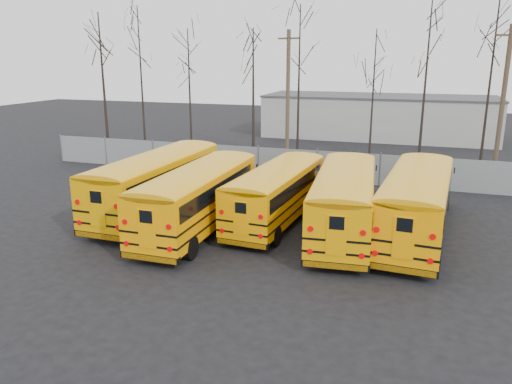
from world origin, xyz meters
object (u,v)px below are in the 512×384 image
(bus_d, at_px, (345,196))
(bus_e, at_px, (417,198))
(utility_pole_left, at_px, (288,94))
(utility_pole_right, at_px, (502,103))
(bus_b, at_px, (200,193))
(bus_a, at_px, (158,178))
(bus_c, at_px, (278,189))

(bus_d, relative_size, bus_e, 0.98)
(utility_pole_left, relative_size, utility_pole_right, 1.01)
(bus_b, height_order, bus_d, bus_d)
(bus_a, relative_size, utility_pole_right, 1.17)
(bus_c, relative_size, bus_e, 0.90)
(bus_c, bearing_deg, utility_pole_right, 51.98)
(bus_d, bearing_deg, bus_e, 4.20)
(utility_pole_left, bearing_deg, bus_c, -67.72)
(bus_e, xyz_separation_m, utility_pole_right, (4.58, 12.54, 3.18))
(bus_b, bearing_deg, bus_e, 11.79)
(bus_b, relative_size, bus_c, 1.06)
(bus_c, distance_m, bus_e, 6.43)
(bus_b, height_order, bus_c, bus_b)
(bus_b, distance_m, utility_pole_left, 18.26)
(bus_b, xyz_separation_m, utility_pole_left, (-0.68, 17.95, 3.27))
(bus_d, distance_m, utility_pole_left, 18.20)
(bus_a, xyz_separation_m, utility_pole_left, (2.40, 16.33, 3.19))
(bus_c, relative_size, utility_pole_right, 1.05)
(bus_c, bearing_deg, bus_d, -9.07)
(bus_e, height_order, utility_pole_right, utility_pole_right)
(bus_e, bearing_deg, utility_pole_right, 73.88)
(bus_e, bearing_deg, utility_pole_left, 126.59)
(bus_b, distance_m, bus_c, 3.85)
(bus_a, relative_size, utility_pole_left, 1.16)
(bus_a, height_order, bus_c, bus_a)
(utility_pole_right, bearing_deg, bus_c, -147.30)
(utility_pole_left, bearing_deg, utility_pole_right, -4.17)
(bus_e, bearing_deg, bus_b, -164.03)
(bus_a, distance_m, bus_d, 9.50)
(utility_pole_left, bearing_deg, bus_b, -79.12)
(bus_a, relative_size, bus_d, 1.03)
(bus_e, bearing_deg, bus_d, -166.60)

